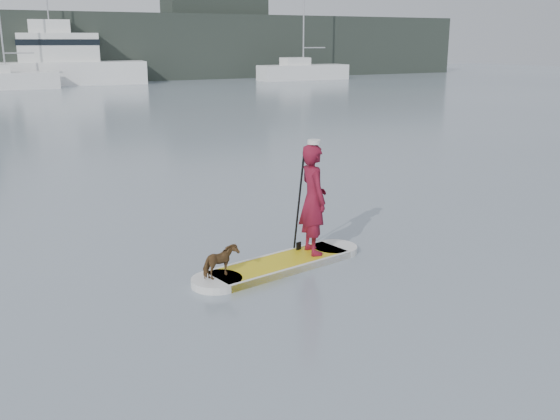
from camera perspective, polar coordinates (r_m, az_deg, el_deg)
name	(u,v)px	position (r m, az deg, el deg)	size (l,w,h in m)	color
ground	(419,289)	(9.80, 12.57, -7.10)	(140.00, 140.00, 0.00)	slate
paddleboard	(280,264)	(10.42, 0.00, -4.99)	(3.25, 1.29, 0.12)	gold
paddler	(313,199)	(10.56, 3.05, 0.98)	(0.69, 0.45, 1.89)	maroon
white_cap	(314,142)	(10.36, 3.13, 6.23)	(0.22, 0.22, 0.07)	silver
dog	(220,262)	(9.67, -5.47, -4.75)	(0.27, 0.59, 0.50)	#512E1C
paddle	(299,212)	(10.75, 1.74, -0.23)	(0.10, 0.30, 2.00)	black
sailboat_d	(5,79)	(52.64, -23.81, 10.92)	(7.55, 2.46, 11.06)	white
sailboat_f	(302,70)	(60.04, 2.07, 12.64)	(8.61, 2.55, 12.89)	white
motor_yacht_a	(68,61)	(56.44, -18.83, 12.78)	(11.90, 5.06, 6.92)	white
shore_mass	(27,47)	(60.19, -22.16, 13.60)	(90.00, 6.00, 6.00)	#212923
shore_building_east	(215,36)	(65.42, -5.93, 15.53)	(10.00, 4.00, 8.00)	#212923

